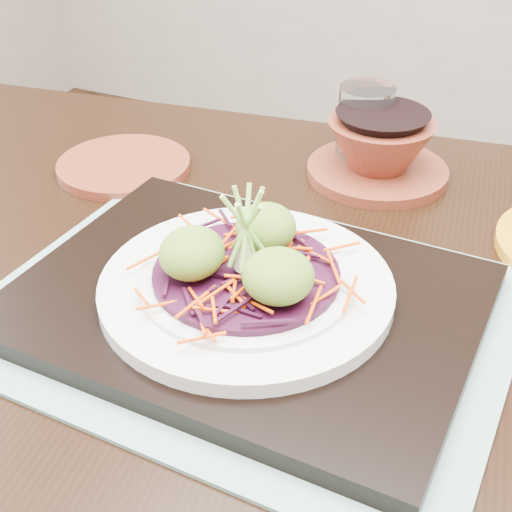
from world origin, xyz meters
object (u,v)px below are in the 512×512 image
at_px(white_plate, 246,286).
at_px(water_glass, 365,125).
at_px(serving_tray, 247,302).
at_px(terracotta_side_plate, 124,166).
at_px(dining_table, 273,384).
at_px(terracotta_bowl_set, 379,152).

bearing_deg(white_plate, water_glass, 90.30).
xyz_separation_m(serving_tray, white_plate, (0.00, 0.00, 0.02)).
bearing_deg(terracotta_side_plate, dining_table, -31.14).
bearing_deg(water_glass, white_plate, -89.70).
height_order(dining_table, serving_tray, serving_tray).
relative_size(dining_table, serving_tray, 3.40).
bearing_deg(dining_table, terracotta_bowl_set, 79.86).
bearing_deg(water_glass, terracotta_side_plate, -150.33).
bearing_deg(white_plate, dining_table, 56.47).
relative_size(serving_tray, terracotta_bowl_set, 1.78).
relative_size(dining_table, white_plate, 5.24).
distance_m(white_plate, terracotta_side_plate, 0.32).
height_order(dining_table, water_glass, water_glass).
xyz_separation_m(dining_table, terracotta_bowl_set, (0.01, 0.28, 0.14)).
bearing_deg(terracotta_bowl_set, water_glass, 133.27).
bearing_deg(terracotta_bowl_set, terracotta_side_plate, -158.00).
xyz_separation_m(serving_tray, terracotta_bowl_set, (0.03, 0.31, 0.02)).
height_order(dining_table, white_plate, white_plate).
xyz_separation_m(terracotta_side_plate, terracotta_bowl_set, (0.29, 0.12, 0.03)).
height_order(dining_table, terracotta_bowl_set, terracotta_bowl_set).
bearing_deg(serving_tray, white_plate, 1.71).
relative_size(dining_table, terracotta_side_plate, 8.34).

